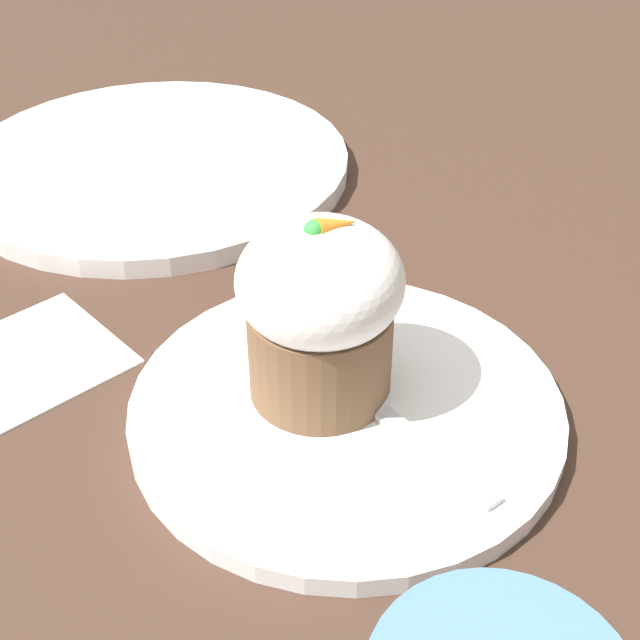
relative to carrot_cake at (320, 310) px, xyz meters
name	(u,v)px	position (x,y,z in m)	size (l,w,h in m)	color
ground_plane	(346,417)	(0.01, -0.01, -0.06)	(4.00, 4.00, 0.00)	#3D281E
dessert_plate	(346,409)	(0.01, -0.01, -0.06)	(0.23, 0.23, 0.01)	white
carrot_cake	(320,310)	(0.00, 0.00, 0.00)	(0.08, 0.08, 0.10)	brown
spoon	(376,407)	(0.02, -0.03, -0.05)	(0.05, 0.12, 0.01)	silver
side_plate	(155,164)	(-0.01, 0.30, -0.06)	(0.30, 0.30, 0.01)	white
paper_napkin	(20,363)	(-0.14, 0.10, -0.06)	(0.13, 0.12, 0.00)	white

